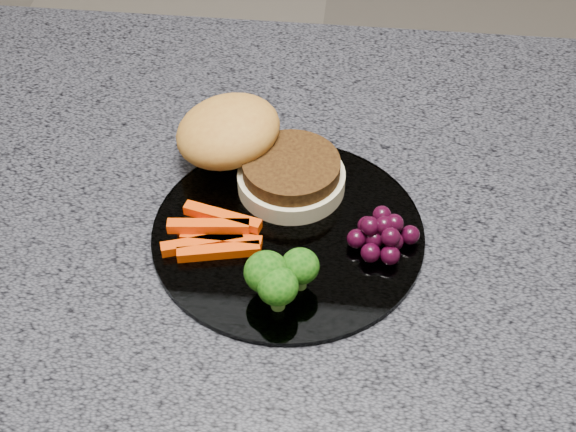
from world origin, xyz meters
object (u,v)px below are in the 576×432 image
object	(u,v)px
burger	(250,150)
grape_bunch	(383,234)
plate	(288,233)
island_cabinet	(244,417)

from	to	relation	value
burger	grape_bunch	size ratio (longest dim) A/B	3.03
plate	grape_bunch	xyz separation A→B (m)	(0.09, -0.01, 0.02)
plate	burger	world-z (taller)	burger
island_cabinet	burger	world-z (taller)	burger
island_cabinet	burger	distance (m)	0.50
island_cabinet	plate	xyz separation A→B (m)	(0.07, -0.07, 0.47)
burger	grape_bunch	distance (m)	0.16
plate	grape_bunch	world-z (taller)	grape_bunch
burger	grape_bunch	bearing A→B (deg)	-13.78
burger	island_cabinet	bearing A→B (deg)	-127.22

